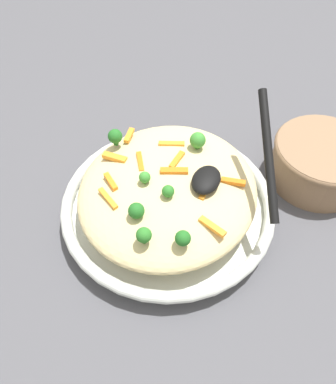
{
  "coord_description": "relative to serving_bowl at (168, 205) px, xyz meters",
  "views": [
    {
      "loc": [
        -0.33,
        -0.14,
        0.49
      ],
      "look_at": [
        0.0,
        0.0,
        0.06
      ],
      "focal_mm": 34.59,
      "sensor_mm": 36.0,
      "label": 1
    }
  ],
  "objects": [
    {
      "name": "ground_plane",
      "position": [
        0.0,
        0.0,
        -0.02
      ],
      "size": [
        2.4,
        2.4,
        0.0
      ],
      "primitive_type": "plane",
      "color": "#4C4C51"
    },
    {
      "name": "serving_bowl",
      "position": [
        0.0,
        0.0,
        0.0
      ],
      "size": [
        0.34,
        0.34,
        0.04
      ],
      "color": "silver",
      "rests_on": "ground_plane"
    },
    {
      "name": "pasta_mound",
      "position": [
        0.0,
        0.0,
        0.04
      ],
      "size": [
        0.29,
        0.27,
        0.06
      ],
      "primitive_type": "ellipsoid",
      "color": "#DBC689",
      "rests_on": "serving_bowl"
    },
    {
      "name": "carrot_piece_0",
      "position": [
        0.03,
        -0.09,
        0.07
      ],
      "size": [
        0.02,
        0.04,
        0.01
      ],
      "primitive_type": "cube",
      "rotation": [
        0.0,
        0.0,
        1.77
      ],
      "color": "orange",
      "rests_on": "pasta_mound"
    },
    {
      "name": "carrot_piece_1",
      "position": [
        0.03,
        0.0,
        0.07
      ],
      "size": [
        0.04,
        0.01,
        0.01
      ],
      "primitive_type": "cube",
      "rotation": [
        0.0,
        0.0,
        3.05
      ],
      "color": "orange",
      "rests_on": "pasta_mound"
    },
    {
      "name": "carrot_piece_2",
      "position": [
        0.01,
        0.09,
        0.07
      ],
      "size": [
        0.01,
        0.04,
        0.01
      ],
      "primitive_type": "cube",
      "rotation": [
        0.0,
        0.0,
        4.75
      ],
      "color": "orange",
      "rests_on": "pasta_mound"
    },
    {
      "name": "carrot_piece_3",
      "position": [
        0.01,
        -0.01,
        0.07
      ],
      "size": [
        0.03,
        0.04,
        0.01
      ],
      "primitive_type": "cube",
      "rotation": [
        0.0,
        0.0,
        5.11
      ],
      "color": "orange",
      "rests_on": "pasta_mound"
    },
    {
      "name": "carrot_piece_4",
      "position": [
        0.01,
        0.05,
        0.07
      ],
      "size": [
        0.04,
        0.03,
        0.01
      ],
      "primitive_type": "cube",
      "rotation": [
        0.0,
        0.0,
        0.57
      ],
      "color": "orange",
      "rests_on": "pasta_mound"
    },
    {
      "name": "carrot_piece_5",
      "position": [
        -0.04,
        0.07,
        0.07
      ],
      "size": [
        0.03,
        0.03,
        0.01
      ],
      "primitive_type": "cube",
      "rotation": [
        0.0,
        0.0,
        0.93
      ],
      "color": "orange",
      "rests_on": "pasta_mound"
    },
    {
      "name": "carrot_piece_6",
      "position": [
        0.06,
        0.1,
        0.07
      ],
      "size": [
        0.03,
        0.01,
        0.01
      ],
      "primitive_type": "cube",
      "rotation": [
        0.0,
        0.0,
        0.15
      ],
      "color": "orange",
      "rests_on": "pasta_mound"
    },
    {
      "name": "carrot_piece_7",
      "position": [
        -0.01,
        -0.06,
        0.07
      ],
      "size": [
        0.03,
        0.01,
        0.01
      ],
      "primitive_type": "cube",
      "rotation": [
        0.0,
        0.0,
        3.13
      ],
      "color": "orange",
      "rests_on": "pasta_mound"
    },
    {
      "name": "carrot_piece_8",
      "position": [
        -0.07,
        0.06,
        0.07
      ],
      "size": [
        0.03,
        0.04,
        0.01
      ],
      "primitive_type": "cube",
      "rotation": [
        0.0,
        0.0,
        4.19
      ],
      "color": "orange",
      "rests_on": "pasta_mound"
    },
    {
      "name": "carrot_piece_9",
      "position": [
        0.07,
        0.02,
        0.07
      ],
      "size": [
        0.02,
        0.04,
        0.01
      ],
      "primitive_type": "cube",
      "rotation": [
        0.0,
        0.0,
        1.95
      ],
      "color": "orange",
      "rests_on": "pasta_mound"
    },
    {
      "name": "carrot_piece_10",
      "position": [
        -0.06,
        -0.09,
        0.07
      ],
      "size": [
        0.02,
        0.04,
        0.01
      ],
      "primitive_type": "cube",
      "rotation": [
        0.0,
        0.0,
        1.24
      ],
      "color": "orange",
      "rests_on": "pasta_mound"
    },
    {
      "name": "broccoli_floret_0",
      "position": [
        -0.03,
        -0.01,
        0.08
      ],
      "size": [
        0.02,
        0.02,
        0.02
      ],
      "color": "#296820",
      "rests_on": "pasta_mound"
    },
    {
      "name": "broccoli_floret_1",
      "position": [
        -0.08,
        0.01,
        0.08
      ],
      "size": [
        0.02,
        0.02,
        0.03
      ],
      "color": "#205B1C",
      "rests_on": "pasta_mound"
    },
    {
      "name": "broccoli_floret_2",
      "position": [
        0.08,
        -0.02,
        0.08
      ],
      "size": [
        0.03,
        0.03,
        0.03
      ],
      "color": "#377928",
      "rests_on": "pasta_mound"
    },
    {
      "name": "broccoli_floret_3",
      "position": [
        -0.02,
        0.03,
        0.08
      ],
      "size": [
        0.02,
        0.02,
        0.02
      ],
      "color": "#377928",
      "rests_on": "pasta_mound"
    },
    {
      "name": "broccoli_floret_4",
      "position": [
        -0.11,
        -0.01,
        0.08
      ],
      "size": [
        0.02,
        0.02,
        0.03
      ],
      "color": "#296820",
      "rests_on": "pasta_mound"
    },
    {
      "name": "broccoli_floret_5",
      "position": [
        -0.09,
        -0.06,
        0.08
      ],
      "size": [
        0.02,
        0.02,
        0.02
      ],
      "color": "#205B1C",
      "rests_on": "pasta_mound"
    },
    {
      "name": "broccoli_floret_6",
      "position": [
        0.04,
        0.11,
        0.08
      ],
      "size": [
        0.02,
        0.02,
        0.03
      ],
      "color": "#205B1C",
      "rests_on": "pasta_mound"
    },
    {
      "name": "serving_spoon",
      "position": [
        0.02,
        -0.08,
        0.09
      ],
      "size": [
        0.15,
        0.13,
        0.11
      ],
      "color": "black",
      "rests_on": "pasta_mound"
    },
    {
      "name": "companion_bowl",
      "position": [
        0.18,
        -0.21,
        0.02
      ],
      "size": [
        0.17,
        0.17,
        0.08
      ],
      "color": "#8C6B4C",
      "rests_on": "ground_plane"
    }
  ]
}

